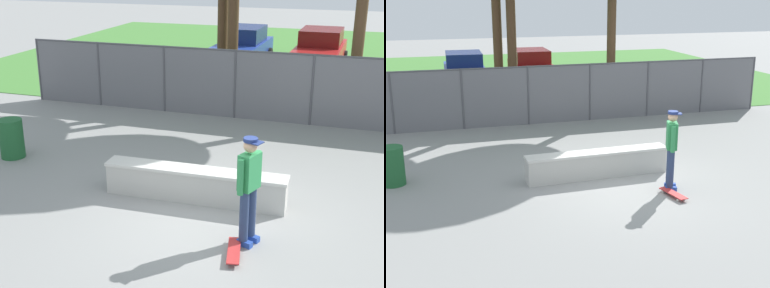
{
  "view_description": "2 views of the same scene",
  "coord_description": "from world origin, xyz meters",
  "views": [
    {
      "loc": [
        2.38,
        -7.98,
        4.48
      ],
      "look_at": [
        -0.47,
        0.57,
        1.22
      ],
      "focal_mm": 48.91,
      "sensor_mm": 36.0,
      "label": 1
    },
    {
      "loc": [
        -4.29,
        -10.52,
        4.39
      ],
      "look_at": [
        -1.04,
        0.52,
        0.95
      ],
      "focal_mm": 48.2,
      "sensor_mm": 36.0,
      "label": 2
    }
  ],
  "objects": [
    {
      "name": "ground_plane",
      "position": [
        0.0,
        0.0,
        0.0
      ],
      "size": [
        80.0,
        80.0,
        0.0
      ],
      "primitive_type": "plane",
      "color": "gray"
    },
    {
      "name": "grass_strip",
      "position": [
        0.0,
        16.62,
        0.01
      ],
      "size": [
        27.22,
        20.0,
        0.02
      ],
      "primitive_type": "cube",
      "color": "#478438",
      "rests_on": "ground"
    },
    {
      "name": "concrete_ledge",
      "position": [
        -0.48,
        0.76,
        0.33
      ],
      "size": [
        3.57,
        0.59,
        0.65
      ],
      "color": "#B7B5AD",
      "rests_on": "ground"
    },
    {
      "name": "skateboarder",
      "position": [
        0.84,
        -0.5,
        1.03
      ],
      "size": [
        0.38,
        0.57,
        1.84
      ],
      "color": "#2647A5",
      "rests_on": "ground"
    },
    {
      "name": "skateboard",
      "position": [
        0.73,
        -0.93,
        0.07
      ],
      "size": [
        0.35,
        0.82,
        0.09
      ],
      "color": "red",
      "rests_on": "ground"
    },
    {
      "name": "chainlink_fence",
      "position": [
        0.0,
        6.32,
        1.07
      ],
      "size": [
        15.29,
        0.07,
        1.99
      ],
      "color": "#4C4C51",
      "rests_on": "ground"
    },
    {
      "name": "car_blue",
      "position": [
        -2.63,
        13.8,
        0.84
      ],
      "size": [
        2.1,
        4.24,
        1.66
      ],
      "color": "#233D9E",
      "rests_on": "ground"
    },
    {
      "name": "car_red",
      "position": [
        0.58,
        14.08,
        0.84
      ],
      "size": [
        2.1,
        4.24,
        1.66
      ],
      "color": "#B21E1E",
      "rests_on": "ground"
    },
    {
      "name": "trash_bin",
      "position": [
        -5.25,
        1.59,
        0.46
      ],
      "size": [
        0.56,
        0.56,
        0.92
      ],
      "primitive_type": "cylinder",
      "color": "#1E592D",
      "rests_on": "ground"
    }
  ]
}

